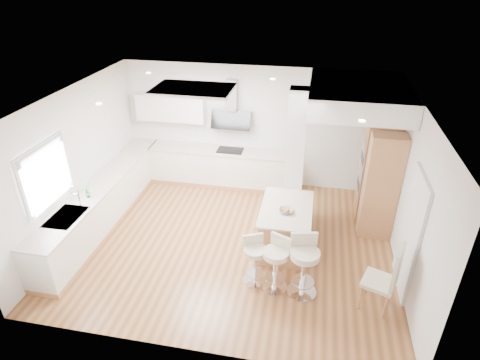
% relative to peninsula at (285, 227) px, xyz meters
% --- Properties ---
extents(ground, '(6.00, 6.00, 0.00)m').
position_rel_peninsula_xyz_m(ground, '(-1.00, -0.08, -0.43)').
color(ground, '#986338').
rests_on(ground, ground).
extents(ceiling, '(6.00, 5.00, 0.02)m').
position_rel_peninsula_xyz_m(ceiling, '(-1.00, -0.08, -0.43)').
color(ceiling, white).
rests_on(ceiling, ground).
extents(wall_back, '(6.00, 0.04, 2.80)m').
position_rel_peninsula_xyz_m(wall_back, '(-1.00, 2.42, 0.97)').
color(wall_back, silver).
rests_on(wall_back, ground).
extents(wall_left, '(0.04, 5.00, 2.80)m').
position_rel_peninsula_xyz_m(wall_left, '(-4.00, -0.08, 0.97)').
color(wall_left, silver).
rests_on(wall_left, ground).
extents(wall_right, '(0.04, 5.00, 2.80)m').
position_rel_peninsula_xyz_m(wall_right, '(2.00, -0.08, 0.97)').
color(wall_right, silver).
rests_on(wall_right, ground).
extents(skylight, '(4.10, 2.10, 0.06)m').
position_rel_peninsula_xyz_m(skylight, '(-1.79, 0.52, 2.34)').
color(skylight, silver).
rests_on(skylight, ground).
extents(window_left, '(0.06, 1.28, 1.07)m').
position_rel_peninsula_xyz_m(window_left, '(-3.95, -0.98, 1.27)').
color(window_left, white).
rests_on(window_left, ground).
extents(doorway_right, '(0.05, 1.00, 2.10)m').
position_rel_peninsula_xyz_m(doorway_right, '(1.97, -0.68, 0.57)').
color(doorway_right, '#433B35').
rests_on(doorway_right, ground).
extents(counter_left, '(0.63, 4.50, 1.35)m').
position_rel_peninsula_xyz_m(counter_left, '(-3.70, 0.15, 0.03)').
color(counter_left, tan).
rests_on(counter_left, ground).
extents(counter_back, '(3.62, 0.63, 2.50)m').
position_rel_peninsula_xyz_m(counter_back, '(-1.91, 2.14, 0.27)').
color(counter_back, tan).
rests_on(counter_back, ground).
extents(pillar, '(0.35, 0.35, 2.80)m').
position_rel_peninsula_xyz_m(pillar, '(0.05, 0.87, 0.97)').
color(pillar, silver).
rests_on(pillar, ground).
extents(soffit, '(1.78, 2.20, 0.40)m').
position_rel_peninsula_xyz_m(soffit, '(1.10, 1.32, 2.17)').
color(soffit, white).
rests_on(soffit, ground).
extents(oven_column, '(0.63, 1.21, 2.10)m').
position_rel_peninsula_xyz_m(oven_column, '(1.68, 1.15, 0.62)').
color(oven_column, tan).
rests_on(oven_column, ground).
extents(peninsula, '(0.92, 1.39, 0.91)m').
position_rel_peninsula_xyz_m(peninsula, '(0.00, 0.00, 0.00)').
color(peninsula, tan).
rests_on(peninsula, ground).
extents(bar_stool_a, '(0.52, 0.52, 0.87)m').
position_rel_peninsula_xyz_m(bar_stool_a, '(-0.41, -1.05, 0.06)').
color(bar_stool_a, silver).
rests_on(bar_stool_a, ground).
extents(bar_stool_b, '(0.57, 0.57, 0.96)m').
position_rel_peninsula_xyz_m(bar_stool_b, '(-0.05, -1.13, 0.11)').
color(bar_stool_b, silver).
rests_on(bar_stool_b, ground).
extents(bar_stool_c, '(0.57, 0.57, 1.08)m').
position_rel_peninsula_xyz_m(bar_stool_c, '(0.39, -1.16, 0.18)').
color(bar_stool_c, silver).
rests_on(bar_stool_c, ground).
extents(dining_chair, '(0.60, 0.60, 1.20)m').
position_rel_peninsula_xyz_m(dining_chair, '(1.63, -1.28, 0.21)').
color(dining_chair, beige).
rests_on(dining_chair, ground).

